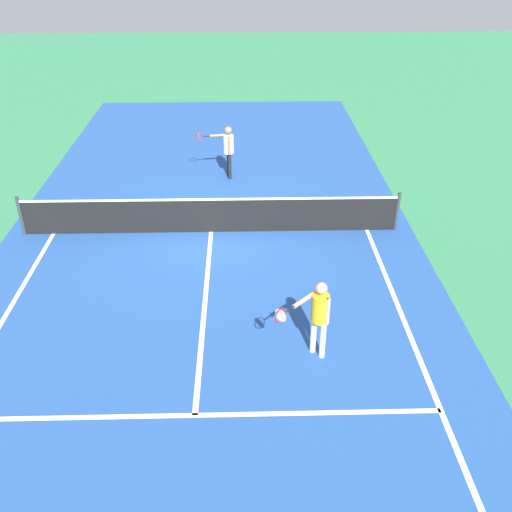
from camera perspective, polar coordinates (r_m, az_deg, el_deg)
name	(u,v)px	position (r m, az deg, el deg)	size (l,w,h in m)	color
ground_plane	(211,232)	(14.97, -4.52, 2.43)	(60.00, 60.00, 0.00)	#337F51
court_surface_inbounds	(211,232)	(14.97, -4.52, 2.44)	(10.62, 24.40, 0.00)	#234C93
line_sideline_right	(433,391)	(10.63, 17.31, -12.80)	(0.10, 11.89, 0.01)	white
line_service_near	(195,415)	(9.83, -6.14, -15.59)	(8.22, 0.10, 0.01)	white
line_center_service	(205,303)	(12.25, -5.15, -4.69)	(0.10, 6.40, 0.01)	white
net	(210,215)	(14.74, -4.59, 4.12)	(9.79, 0.09, 1.07)	#33383D
player_near	(319,312)	(10.34, 6.30, -5.60)	(1.02, 0.77, 1.60)	white
player_far	(228,146)	(17.85, -2.86, 10.92)	(1.22, 0.42, 1.65)	black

